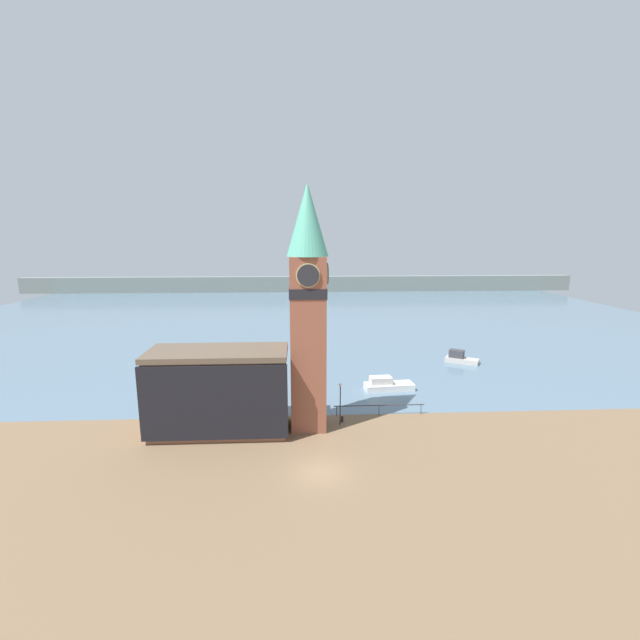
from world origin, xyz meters
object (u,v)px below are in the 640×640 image
Objects in this scene: boat_near at (387,385)px; mooring_bollard_near at (342,419)px; clock_tower at (308,303)px; lamp_post at (340,396)px; pier_building at (219,391)px; boat_far at (460,358)px.

boat_near is 10.62m from mooring_bollard_near.
clock_tower reaches higher than mooring_bollard_near.
mooring_bollard_near is 2.67m from lamp_post.
pier_building is 2.14× the size of boat_near.
clock_tower is at bearing 3.46° from pier_building.
mooring_bollard_near is 0.14× the size of lamp_post.
clock_tower reaches higher than pier_building.
boat_near is (17.78, 9.97, -3.32)m from pier_building.
boat_far reaches higher than mooring_bollard_near.
lamp_post is (11.29, 0.76, -1.00)m from pier_building.
boat_near is at bearing 29.29° from pier_building.
pier_building is at bearing -176.54° from clock_tower.
clock_tower is at bearing -175.18° from lamp_post.
clock_tower is 17.62m from boat_near.
lamp_post is at bearing -130.08° from boat_near.
mooring_bollard_near is (11.56, 1.37, -3.59)m from pier_building.
boat_far is 27.91m from lamp_post.
clock_tower is 5.35× the size of lamp_post.
clock_tower is 12.16m from mooring_bollard_near.
clock_tower is 37.10× the size of mooring_bollard_near.
lamp_post is (-0.28, -0.61, 2.59)m from mooring_bollard_near.
lamp_post reaches higher than mooring_bollard_near.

